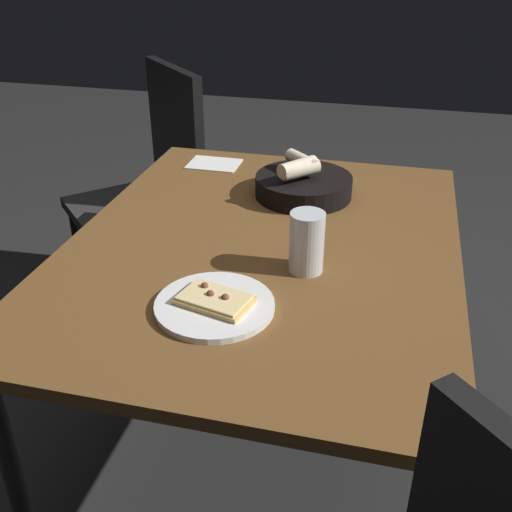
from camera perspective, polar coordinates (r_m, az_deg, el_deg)
name	(u,v)px	position (r m, az deg, el deg)	size (l,w,h in m)	color
ground	(262,454)	(1.90, 0.56, -18.30)	(8.00, 8.00, 0.00)	#252525
dining_table	(263,262)	(1.48, 0.69, -0.58)	(0.93, 1.19, 0.73)	brown
pizza_plate	(215,304)	(1.20, -3.96, -4.59)	(0.24, 0.24, 0.04)	white
bread_basket	(304,184)	(1.69, 4.54, 6.84)	(0.27, 0.27, 0.12)	black
beer_glass	(307,245)	(1.31, 4.83, 1.01)	(0.08, 0.08, 0.14)	silver
napkin	(214,164)	(1.93, -4.01, 8.73)	(0.16, 0.12, 0.00)	white
chair_far	(153,181)	(2.36, -9.80, 7.07)	(0.62, 0.62, 0.95)	#2B2B2B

